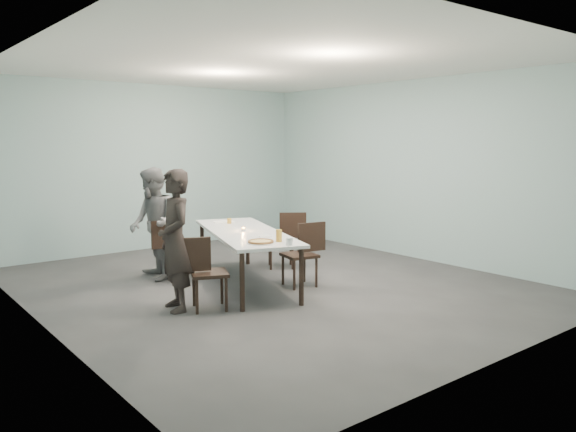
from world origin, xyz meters
TOP-DOWN VIEW (x-y plane):
  - ground at (0.00, 0.00)m, footprint 7.00×7.00m
  - room_shell at (0.00, 0.00)m, footprint 6.02×7.02m
  - table at (-0.27, 0.23)m, footprint 1.70×2.75m
  - chair_near_left at (-1.34, -0.44)m, footprint 0.65×0.55m
  - chair_far_left at (-0.93, 1.07)m, footprint 0.64×0.49m
  - chair_near_right at (0.33, -0.34)m, footprint 0.64×0.50m
  - chair_far_right at (0.83, 0.70)m, footprint 0.64×0.58m
  - diner_near at (-1.59, -0.26)m, footprint 0.51×0.67m
  - diner_far at (-1.14, 1.28)m, footprint 0.74×0.88m
  - pizza at (-0.66, -0.67)m, footprint 0.34×0.34m
  - side_plate at (-0.31, -0.31)m, footprint 0.18×0.18m
  - beer_glass at (-0.41, -0.72)m, footprint 0.08×0.08m
  - water_tumbler at (-0.47, -1.00)m, footprint 0.08×0.08m
  - tealight at (-0.30, 0.23)m, footprint 0.06×0.06m
  - amber_tumbler at (-0.06, 0.96)m, footprint 0.07×0.07m
  - menu at (-0.03, 1.17)m, footprint 0.36×0.31m

SIDE VIEW (x-z plane):
  - ground at x=0.00m, z-range 0.00..0.00m
  - chair_near_left at x=-1.34m, z-range 0.07..0.94m
  - chair_far_left at x=-0.93m, z-range 0.07..0.94m
  - chair_near_right at x=0.33m, z-range 0.07..0.94m
  - chair_far_right at x=0.83m, z-range 0.07..0.94m
  - table at x=-0.27m, z-range 0.32..1.07m
  - menu at x=-0.03m, z-range 0.75..0.76m
  - side_plate at x=-0.31m, z-range 0.75..0.76m
  - pizza at x=-0.66m, z-range 0.75..0.79m
  - tealight at x=-0.30m, z-range 0.75..0.79m
  - amber_tumbler at x=-0.06m, z-range 0.75..0.83m
  - water_tumbler at x=-0.47m, z-range 0.75..0.84m
  - diner_far at x=-1.14m, z-range 0.00..1.62m
  - beer_glass at x=-0.41m, z-range 0.75..0.90m
  - diner_near at x=-1.59m, z-range 0.00..1.66m
  - room_shell at x=0.00m, z-range 0.52..3.53m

